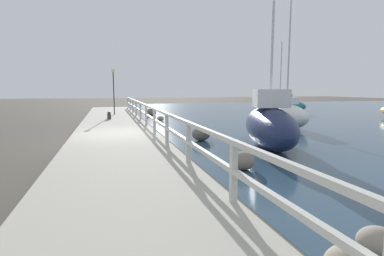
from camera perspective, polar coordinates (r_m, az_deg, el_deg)
The scene contains 13 objects.
ground_plane at distance 12.43m, azimuth -14.26°, elevation -2.38°, with size 120.00×120.00×0.00m, color #4C473D.
dock_walkway at distance 12.40m, azimuth -14.28°, elevation -1.65°, with size 3.32×36.00×0.32m.
railing at distance 12.44m, azimuth -7.20°, elevation 2.40°, with size 0.10×32.50×0.99m.
boulder_upstream at distance 4.58m, azimuth 31.83°, elevation -17.99°, with size 0.51×0.46×0.38m.
boulder_near_dock at distance 12.04m, azimuth 1.76°, elevation -1.10°, with size 0.76×0.68×0.57m.
boulder_water_edge at distance 23.06m, azimuth -7.82°, elevation 2.96°, with size 0.79×0.71×0.59m.
boulder_mid_strip at distance 7.84m, azimuth 9.71°, elevation -6.19°, with size 0.64×0.57×0.48m.
boulder_downstream at distance 19.38m, azimuth -6.03°, elevation 1.76°, with size 0.45×0.40×0.33m.
mooring_bollard at distance 18.09m, azimuth -15.51°, elevation 2.32°, with size 0.22×0.22×0.45m.
dock_lamp at distance 21.38m, azimuth -14.73°, elevation 8.34°, with size 0.23×0.23×3.13m.
sailboat_white at distance 16.68m, azimuth 17.54°, elevation 2.44°, with size 1.33×3.34×7.48m.
sailboat_teal at distance 27.93m, azimuth 16.35°, elevation 4.30°, with size 3.18×5.44×6.17m.
sailboat_navy at distance 10.95m, azimuth 14.56°, elevation 0.62°, with size 3.19×5.38×7.97m.
Camera 1 is at (-0.28, -12.25, 2.07)m, focal length 28.00 mm.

